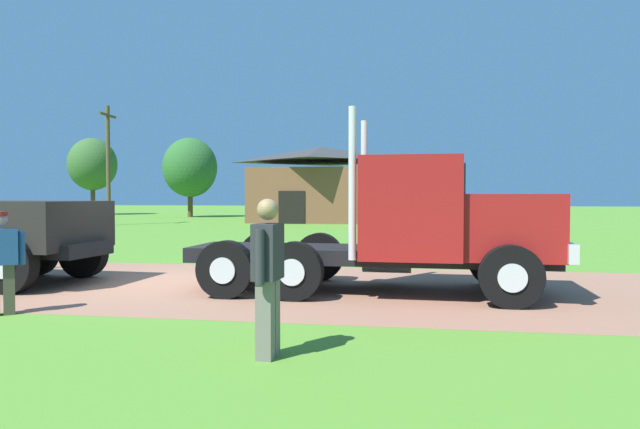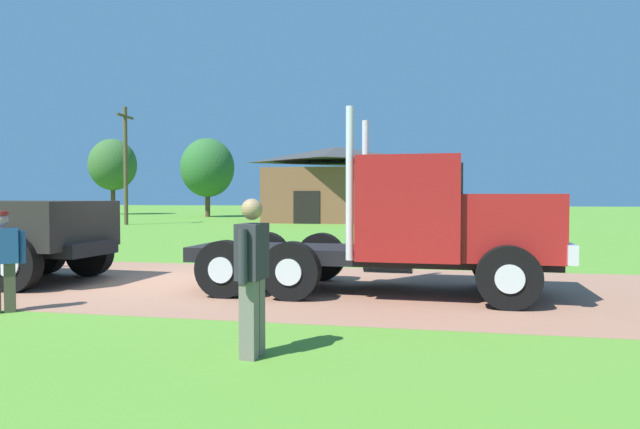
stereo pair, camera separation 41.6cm
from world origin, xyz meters
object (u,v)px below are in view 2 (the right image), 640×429
(shed_building, at_px, (336,186))
(visitor_walking_mid, at_px, (252,271))
(utility_pole_near, at_px, (126,162))
(truck_foreground_white, at_px, (418,228))
(visitor_standing_near, at_px, (2,257))

(shed_building, bearing_deg, visitor_walking_mid, -81.72)
(shed_building, relative_size, utility_pole_near, 1.29)
(truck_foreground_white, height_order, visitor_walking_mid, truck_foreground_white)
(visitor_walking_mid, bearing_deg, truck_foreground_white, 69.67)
(visitor_walking_mid, distance_m, utility_pole_near, 32.45)
(visitor_walking_mid, xyz_separation_m, utility_pole_near, (-17.55, 27.13, 3.07))
(truck_foreground_white, distance_m, utility_pole_near, 29.75)
(visitor_walking_mid, bearing_deg, shed_building, 98.28)
(utility_pole_near, bearing_deg, visitor_standing_near, -63.18)
(truck_foreground_white, bearing_deg, shed_building, 102.72)
(visitor_walking_mid, relative_size, utility_pole_near, 0.24)
(visitor_walking_mid, relative_size, shed_building, 0.18)
(truck_foreground_white, relative_size, visitor_standing_near, 4.39)
(truck_foreground_white, bearing_deg, utility_pole_near, 130.56)
(visitor_standing_near, height_order, shed_building, shed_building)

